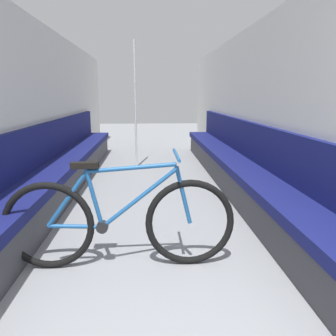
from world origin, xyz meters
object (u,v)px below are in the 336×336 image
Objects in this scene: bench_seat_row_left at (58,172)px; bicycle at (120,222)px; grab_pole_near at (135,107)px; bench_seat_row_right at (240,170)px.

bench_seat_row_left is 2.20m from bicycle.
bicycle is at bearing -90.03° from grab_pole_near.
bench_seat_row_right is (2.47, 0.00, 0.00)m from bench_seat_row_left.
grab_pole_near is at bearing 131.51° from bench_seat_row_right.
bench_seat_row_left and bench_seat_row_right have the same top height.
bench_seat_row_right is at bearing -48.49° from grab_pole_near.
grab_pole_near is at bearing 59.52° from bench_seat_row_left.
grab_pole_near reaches higher than bench_seat_row_right.
bench_seat_row_left is at bearing 180.00° from bench_seat_row_right.
bicycle is 0.79× the size of grab_pole_near.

